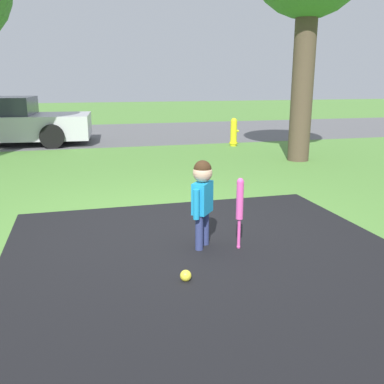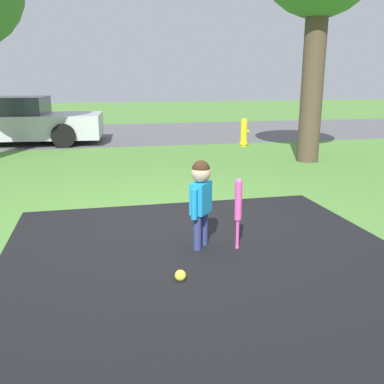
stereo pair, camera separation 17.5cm
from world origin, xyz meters
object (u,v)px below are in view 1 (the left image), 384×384
at_px(child, 202,192).
at_px(sports_ball, 186,276).
at_px(baseball_bat, 240,203).
at_px(fire_hydrant, 234,132).

xyz_separation_m(child, sports_ball, (-0.35, -0.69, -0.53)).
xyz_separation_m(baseball_bat, sports_ball, (-0.69, -0.57, -0.42)).
distance_m(baseball_bat, sports_ball, 0.99).
distance_m(baseball_bat, fire_hydrant, 7.01).
bearing_deg(fire_hydrant, baseball_bat, -109.83).
distance_m(child, sports_ball, 0.94).
bearing_deg(fire_hydrant, child, -112.84).
xyz_separation_m(baseball_bat, fire_hydrant, (2.38, 6.59, -0.12)).
distance_m(child, fire_hydrant, 7.02).
relative_size(child, fire_hydrant, 1.25).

